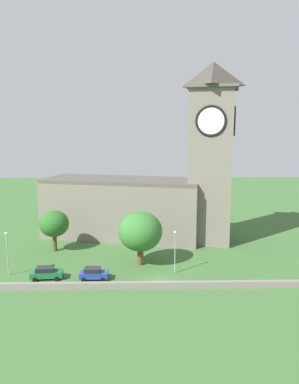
{
  "coord_description": "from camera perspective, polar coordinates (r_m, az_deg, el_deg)",
  "views": [
    {
      "loc": [
        -2.71,
        -51.5,
        22.14
      ],
      "look_at": [
        -1.32,
        9.32,
        11.66
      ],
      "focal_mm": 35.04,
      "sensor_mm": 36.0,
      "label": 1
    }
  ],
  "objects": [
    {
      "name": "ground_plane",
      "position": [
        70.14,
        0.99,
        -8.63
      ],
      "size": [
        200.0,
        200.0,
        0.0
      ],
      "primitive_type": "plane",
      "color": "#3D6633"
    },
    {
      "name": "church",
      "position": [
        75.05,
        0.21,
        0.29
      ],
      "size": [
        39.56,
        19.41,
        34.07
      ],
      "color": "slate",
      "rests_on": "ground"
    },
    {
      "name": "quay_barrier",
      "position": [
        53.74,
        1.75,
        -13.99
      ],
      "size": [
        51.57,
        0.7,
        0.98
      ],
      "primitive_type": "cube",
      "color": "gray",
      "rests_on": "ground"
    },
    {
      "name": "car_green",
      "position": [
        58.7,
        -15.43,
        -11.78
      ],
      "size": [
        4.76,
        2.57,
        1.83
      ],
      "color": "#1E6B38",
      "rests_on": "ground"
    },
    {
      "name": "car_blue",
      "position": [
        57.13,
        -8.5,
        -12.16
      ],
      "size": [
        4.21,
        2.3,
        1.79
      ],
      "color": "#233D9E",
      "rests_on": "ground"
    },
    {
      "name": "streetlamp_west_end",
      "position": [
        60.57,
        -20.88,
        -7.76
      ],
      "size": [
        0.44,
        0.44,
        6.81
      ],
      "color": "#9EA0A5",
      "rests_on": "ground"
    },
    {
      "name": "streetlamp_west_mid",
      "position": [
        57.75,
        3.91,
        -8.02
      ],
      "size": [
        0.44,
        0.44,
        6.72
      ],
      "color": "#9EA0A5",
      "rests_on": "ground"
    },
    {
      "name": "tree_riverside_east",
      "position": [
        60.79,
        -1.41,
        -6.04
      ],
      "size": [
        7.13,
        7.13,
        8.82
      ],
      "color": "brown",
      "rests_on": "ground"
    },
    {
      "name": "tree_churchyard",
      "position": [
        69.77,
        -14.33,
        -4.72
      ],
      "size": [
        5.31,
        5.31,
        7.48
      ],
      "color": "brown",
      "rests_on": "ground"
    }
  ]
}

